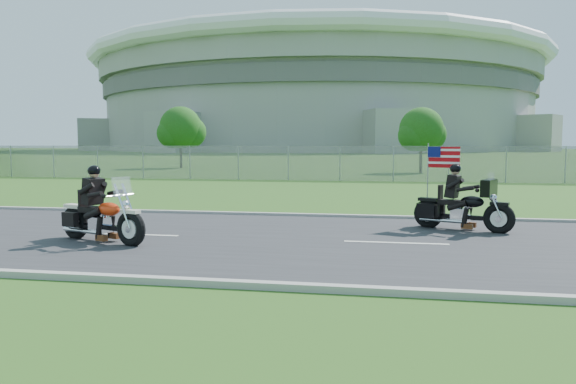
# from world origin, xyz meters

# --- Properties ---
(ground) EXTENTS (420.00, 420.00, 0.00)m
(ground) POSITION_xyz_m (0.00, 0.00, 0.00)
(ground) COLOR #254F18
(ground) RESTS_ON ground
(road) EXTENTS (120.00, 8.00, 0.04)m
(road) POSITION_xyz_m (0.00, 0.00, 0.02)
(road) COLOR #28282B
(road) RESTS_ON ground
(curb_north) EXTENTS (120.00, 0.18, 0.12)m
(curb_north) POSITION_xyz_m (0.00, 4.05, 0.05)
(curb_north) COLOR #9E9B93
(curb_north) RESTS_ON ground
(curb_south) EXTENTS (120.00, 0.18, 0.12)m
(curb_south) POSITION_xyz_m (0.00, -4.05, 0.05)
(curb_south) COLOR #9E9B93
(curb_south) RESTS_ON ground
(fence) EXTENTS (60.00, 0.03, 2.00)m
(fence) POSITION_xyz_m (-5.00, 20.00, 1.00)
(fence) COLOR gray
(fence) RESTS_ON ground
(stadium) EXTENTS (140.40, 140.40, 29.20)m
(stadium) POSITION_xyz_m (-20.00, 170.00, 15.58)
(stadium) COLOR #A3A099
(stadium) RESTS_ON ground
(tree_fence_near) EXTENTS (3.52, 3.28, 4.75)m
(tree_fence_near) POSITION_xyz_m (6.04, 30.04, 2.97)
(tree_fence_near) COLOR #382316
(tree_fence_near) RESTS_ON ground
(tree_fence_mid) EXTENTS (3.96, 3.69, 5.30)m
(tree_fence_mid) POSITION_xyz_m (-13.95, 34.04, 3.30)
(tree_fence_mid) COLOR #382316
(tree_fence_mid) RESTS_ON ground
(motorcycle_lead) EXTENTS (2.42, 1.20, 1.70)m
(motorcycle_lead) POSITION_xyz_m (-2.25, -0.99, 0.54)
(motorcycle_lead) COLOR black
(motorcycle_lead) RESTS_ON ground
(motorcycle_follow) EXTENTS (2.35, 1.27, 2.06)m
(motorcycle_follow) POSITION_xyz_m (5.60, 2.12, 0.57)
(motorcycle_follow) COLOR black
(motorcycle_follow) RESTS_ON ground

